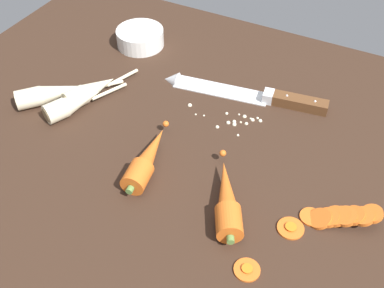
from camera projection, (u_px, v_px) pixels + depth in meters
ground_plane at (197, 151)px, 88.66cm from camera, size 120.00×90.00×4.00cm
chefs_knife at (241, 92)px, 97.02cm from camera, size 34.82×8.45×4.18cm
whole_carrot at (147, 159)px, 81.38cm from camera, size 6.34×18.32×4.20cm
whole_carrot_second at (227, 200)px, 74.98cm from camera, size 10.76×17.17×4.20cm
parsnip_front at (73, 104)px, 92.33cm from camera, size 9.65×17.30×4.00cm
parsnip_mid_left at (52, 93)px, 94.65cm from camera, size 16.31×17.68×4.00cm
parsnip_mid_right at (91, 91)px, 95.31cm from camera, size 8.03×17.47×4.00cm
carrot_slice_stack at (340, 216)px, 73.66cm from camera, size 12.02×6.98×4.14cm
carrot_slice_stray_near at (247, 269)px, 68.06cm from camera, size 3.94×3.94×0.70cm
carrot_slice_stray_mid at (291, 228)px, 73.27cm from camera, size 4.28×4.28×0.70cm
prep_bowl at (140, 37)px, 109.40cm from camera, size 11.00×11.00×4.00cm
mince_crumbs at (233, 118)px, 91.64cm from camera, size 15.30×6.82×0.89cm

